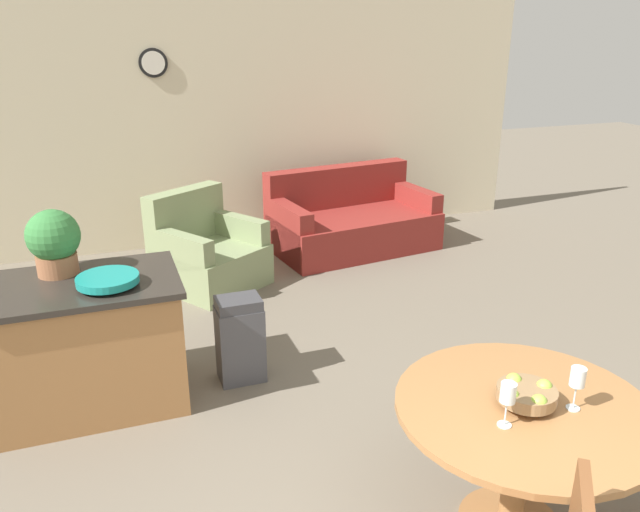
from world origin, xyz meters
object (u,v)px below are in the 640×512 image
(wine_glass_left, at_px, (508,395))
(trash_bin, at_px, (240,339))
(potted_plant, at_px, (54,241))
(dining_table, at_px, (521,434))
(fruit_bowl, at_px, (527,394))
(couch, at_px, (351,222))
(armchair, at_px, (207,255))
(wine_glass_right, at_px, (578,379))
(teal_bowl, at_px, (108,280))
(kitchen_island, at_px, (89,344))

(wine_glass_left, xyz_separation_m, trash_bin, (-0.76, 1.97, -0.58))
(wine_glass_left, distance_m, trash_bin, 2.19)
(potted_plant, xyz_separation_m, trash_bin, (1.12, -0.23, -0.79))
(dining_table, xyz_separation_m, wine_glass_left, (-0.19, -0.10, 0.32))
(fruit_bowl, xyz_separation_m, wine_glass_left, (-0.19, -0.10, 0.10))
(dining_table, bearing_deg, fruit_bowl, -148.39)
(couch, distance_m, armchair, 1.82)
(armchair, bearing_deg, wine_glass_right, -106.82)
(dining_table, distance_m, potted_plant, 3.00)
(teal_bowl, relative_size, potted_plant, 0.88)
(wine_glass_left, xyz_separation_m, armchair, (-0.67, 3.80, -0.59))
(fruit_bowl, distance_m, wine_glass_left, 0.23)
(fruit_bowl, xyz_separation_m, wine_glass_right, (0.19, -0.10, 0.10))
(wine_glass_right, xyz_separation_m, trash_bin, (-1.14, 1.97, -0.58))
(kitchen_island, height_order, couch, same)
(wine_glass_right, xyz_separation_m, teal_bowl, (-1.97, 1.87, 0.04))
(wine_glass_right, bearing_deg, couch, 80.95)
(fruit_bowl, height_order, potted_plant, potted_plant)
(kitchen_island, relative_size, couch, 0.64)
(kitchen_island, bearing_deg, dining_table, -44.33)
(couch, bearing_deg, wine_glass_right, -106.77)
(teal_bowl, height_order, armchair, teal_bowl)
(kitchen_island, distance_m, teal_bowl, 0.53)
(kitchen_island, xyz_separation_m, armchair, (1.09, 1.80, -0.14))
(couch, relative_size, armchair, 1.60)
(dining_table, relative_size, fruit_bowl, 4.39)
(fruit_bowl, relative_size, trash_bin, 0.44)
(kitchen_island, distance_m, potted_plant, 0.70)
(wine_glass_right, relative_size, trash_bin, 0.34)
(wine_glass_left, height_order, teal_bowl, teal_bowl)
(dining_table, relative_size, armchair, 1.02)
(teal_bowl, height_order, trash_bin, teal_bowl)
(trash_bin, bearing_deg, potted_plant, 168.31)
(trash_bin, xyz_separation_m, couch, (1.83, 2.36, -0.01))
(teal_bowl, xyz_separation_m, couch, (2.66, 2.46, -0.63))
(potted_plant, bearing_deg, dining_table, -45.36)
(fruit_bowl, xyz_separation_m, armchair, (-0.86, 3.70, -0.49))
(couch, bearing_deg, fruit_bowl, -109.46)
(wine_glass_right, distance_m, potted_plant, 3.16)
(teal_bowl, bearing_deg, trash_bin, 6.98)
(dining_table, bearing_deg, couch, 78.27)
(kitchen_island, xyz_separation_m, trash_bin, (1.00, -0.03, -0.13))
(trash_bin, bearing_deg, couch, 52.23)
(fruit_bowl, relative_size, wine_glass_right, 1.29)
(fruit_bowl, distance_m, armchair, 3.83)
(kitchen_island, bearing_deg, fruit_bowl, -44.35)
(trash_bin, bearing_deg, wine_glass_left, -68.84)
(wine_glass_right, xyz_separation_m, armchair, (-1.05, 3.80, -0.59))
(potted_plant, distance_m, armchair, 2.16)
(wine_glass_left, bearing_deg, fruit_bowl, 28.18)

